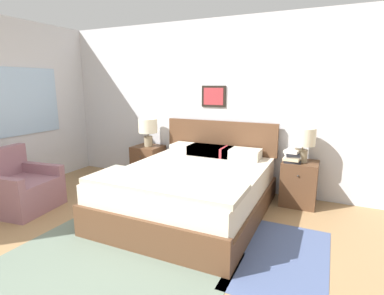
% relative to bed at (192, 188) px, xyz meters
% --- Properties ---
extents(ground_plane, '(16.00, 16.00, 0.00)m').
position_rel_bed_xyz_m(ground_plane, '(-0.08, -1.72, -0.32)').
color(ground_plane, '#99754C').
extents(wall_back, '(7.91, 0.09, 2.60)m').
position_rel_bed_xyz_m(wall_back, '(-0.08, 1.15, 0.98)').
color(wall_back, silver).
rests_on(wall_back, ground_plane).
extents(wall_left, '(0.08, 5.24, 2.60)m').
position_rel_bed_xyz_m(wall_left, '(-2.86, -0.29, 0.98)').
color(wall_left, silver).
rests_on(wall_left, ground_plane).
extents(area_rug_main, '(2.15, 1.42, 0.01)m').
position_rel_bed_xyz_m(area_rug_main, '(-0.17, -1.39, -0.32)').
color(area_rug_main, slate).
rests_on(area_rug_main, ground_plane).
extents(area_rug_bedside, '(0.85, 1.42, 0.01)m').
position_rel_bed_xyz_m(area_rug_bedside, '(1.23, -0.58, -0.32)').
color(area_rug_bedside, '#47567F').
rests_on(area_rug_bedside, ground_plane).
extents(bed, '(1.77, 2.19, 1.08)m').
position_rel_bed_xyz_m(bed, '(0.00, 0.00, 0.00)').
color(bed, brown).
rests_on(bed, ground_plane).
extents(armchair, '(0.86, 0.85, 0.81)m').
position_rel_bed_xyz_m(armchair, '(-2.11, -0.88, -0.05)').
color(armchair, '#8E606B').
rests_on(armchair, ground_plane).
extents(nightstand_near_window, '(0.46, 0.46, 0.61)m').
position_rel_bed_xyz_m(nightstand_near_window, '(-1.22, 0.85, -0.02)').
color(nightstand_near_window, brown).
rests_on(nightstand_near_window, ground_plane).
extents(nightstand_by_door, '(0.46, 0.46, 0.61)m').
position_rel_bed_xyz_m(nightstand_by_door, '(1.22, 0.85, -0.02)').
color(nightstand_by_door, brown).
rests_on(nightstand_by_door, ground_plane).
extents(table_lamp_near_window, '(0.31, 0.31, 0.46)m').
position_rel_bed_xyz_m(table_lamp_near_window, '(-1.20, 0.85, 0.60)').
color(table_lamp_near_window, gray).
rests_on(table_lamp_near_window, nightstand_near_window).
extents(table_lamp_by_door, '(0.31, 0.31, 0.46)m').
position_rel_bed_xyz_m(table_lamp_by_door, '(1.24, 0.85, 0.60)').
color(table_lamp_by_door, gray).
rests_on(table_lamp_by_door, nightstand_by_door).
extents(book_thick_bottom, '(0.24, 0.27, 0.03)m').
position_rel_bed_xyz_m(book_thick_bottom, '(1.12, 0.81, 0.30)').
color(book_thick_bottom, '#232328').
rests_on(book_thick_bottom, nightstand_by_door).
extents(book_hardcover_middle, '(0.23, 0.29, 0.03)m').
position_rel_bed_xyz_m(book_hardcover_middle, '(1.12, 0.81, 0.34)').
color(book_hardcover_middle, beige).
rests_on(book_hardcover_middle, book_thick_bottom).
extents(book_novel_upper, '(0.25, 0.27, 0.02)m').
position_rel_bed_xyz_m(book_novel_upper, '(1.12, 0.81, 0.37)').
color(book_novel_upper, silver).
rests_on(book_novel_upper, book_hardcover_middle).
extents(book_slim_near_top, '(0.21, 0.29, 0.04)m').
position_rel_bed_xyz_m(book_slim_near_top, '(1.12, 0.81, 0.40)').
color(book_slim_near_top, '#232328').
rests_on(book_slim_near_top, book_novel_upper).
extents(book_paperback_top, '(0.22, 0.28, 0.04)m').
position_rel_bed_xyz_m(book_paperback_top, '(1.12, 0.81, 0.44)').
color(book_paperback_top, silver).
rests_on(book_paperback_top, book_slim_near_top).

